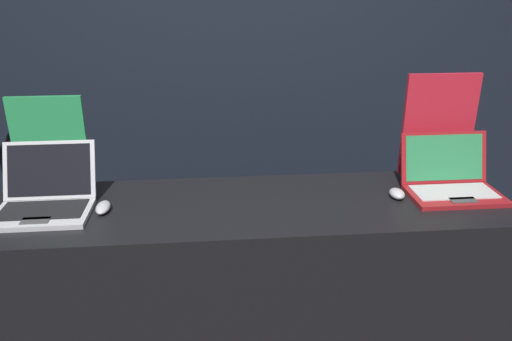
{
  "coord_description": "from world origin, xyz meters",
  "views": [
    {
      "loc": [
        -0.16,
        -1.61,
        1.78
      ],
      "look_at": [
        0.02,
        0.3,
        1.01
      ],
      "focal_mm": 35.0,
      "sensor_mm": 36.0,
      "label": 1
    }
  ],
  "objects_px": {
    "laptop_back": "(451,180)",
    "promo_stand_back": "(438,129)",
    "promo_stand_front": "(51,149)",
    "laptop_front": "(45,196)",
    "mouse_back": "(397,194)",
    "mouse_front": "(103,207)"
  },
  "relations": [
    {
      "from": "laptop_back",
      "to": "mouse_back",
      "type": "distance_m",
      "value": 0.26
    },
    {
      "from": "mouse_front",
      "to": "mouse_back",
      "type": "bearing_deg",
      "value": 0.75
    },
    {
      "from": "promo_stand_back",
      "to": "promo_stand_front",
      "type": "bearing_deg",
      "value": -178.87
    },
    {
      "from": "laptop_front",
      "to": "mouse_front",
      "type": "height_order",
      "value": "laptop_front"
    },
    {
      "from": "mouse_back",
      "to": "laptop_front",
      "type": "bearing_deg",
      "value": 179.1
    },
    {
      "from": "mouse_front",
      "to": "promo_stand_back",
      "type": "relative_size",
      "value": 0.23
    },
    {
      "from": "laptop_front",
      "to": "laptop_back",
      "type": "distance_m",
      "value": 1.74
    },
    {
      "from": "laptop_front",
      "to": "promo_stand_back",
      "type": "xyz_separation_m",
      "value": [
        1.74,
        0.2,
        0.18
      ]
    },
    {
      "from": "laptop_front",
      "to": "promo_stand_front",
      "type": "relative_size",
      "value": 0.86
    },
    {
      "from": "promo_stand_front",
      "to": "promo_stand_back",
      "type": "xyz_separation_m",
      "value": [
        1.74,
        0.03,
        0.03
      ]
    },
    {
      "from": "laptop_front",
      "to": "mouse_front",
      "type": "distance_m",
      "value": 0.24
    },
    {
      "from": "promo_stand_back",
      "to": "laptop_front",
      "type": "bearing_deg",
      "value": -173.53
    },
    {
      "from": "promo_stand_front",
      "to": "promo_stand_back",
      "type": "relative_size",
      "value": 0.88
    },
    {
      "from": "mouse_back",
      "to": "promo_stand_back",
      "type": "relative_size",
      "value": 0.19
    },
    {
      "from": "laptop_back",
      "to": "mouse_back",
      "type": "bearing_deg",
      "value": -172.03
    },
    {
      "from": "laptop_front",
      "to": "mouse_back",
      "type": "xyz_separation_m",
      "value": [
        1.48,
        -0.02,
        -0.04
      ]
    },
    {
      "from": "laptop_back",
      "to": "laptop_front",
      "type": "bearing_deg",
      "value": -179.6
    },
    {
      "from": "laptop_back",
      "to": "promo_stand_back",
      "type": "distance_m",
      "value": 0.26
    },
    {
      "from": "laptop_back",
      "to": "promo_stand_front",
      "type": "bearing_deg",
      "value": 175.04
    },
    {
      "from": "laptop_back",
      "to": "promo_stand_back",
      "type": "xyz_separation_m",
      "value": [
        0.0,
        0.18,
        0.18
      ]
    },
    {
      "from": "mouse_front",
      "to": "laptop_back",
      "type": "relative_size",
      "value": 0.29
    },
    {
      "from": "laptop_front",
      "to": "promo_stand_back",
      "type": "height_order",
      "value": "promo_stand_back"
    }
  ]
}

